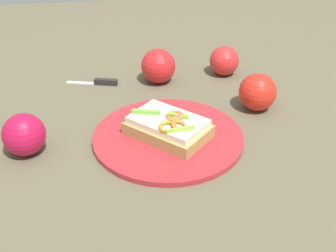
{
  "coord_description": "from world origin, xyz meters",
  "views": [
    {
      "loc": [
        0.68,
        -0.11,
        0.46
      ],
      "look_at": [
        0.0,
        0.0,
        0.03
      ],
      "focal_mm": 45.58,
      "sensor_mm": 36.0,
      "label": 1
    }
  ],
  "objects_px": {
    "apple_3": "(258,92)",
    "apple_2": "(24,136)",
    "plate": "(168,137)",
    "sandwich": "(168,127)",
    "apple_0": "(158,66)",
    "knife": "(100,82)",
    "apple_1": "(224,61)"
  },
  "relations": [
    {
      "from": "apple_3",
      "to": "apple_2",
      "type": "bearing_deg",
      "value": -79.04
    },
    {
      "from": "plate",
      "to": "sandwich",
      "type": "relative_size",
      "value": 1.65
    },
    {
      "from": "apple_0",
      "to": "apple_3",
      "type": "xyz_separation_m",
      "value": [
        0.17,
        0.19,
        -0.0
      ]
    },
    {
      "from": "apple_3",
      "to": "knife",
      "type": "distance_m",
      "value": 0.38
    },
    {
      "from": "apple_0",
      "to": "apple_3",
      "type": "distance_m",
      "value": 0.25
    },
    {
      "from": "apple_0",
      "to": "apple_1",
      "type": "xyz_separation_m",
      "value": [
        -0.02,
        0.17,
        -0.0
      ]
    },
    {
      "from": "knife",
      "to": "sandwich",
      "type": "bearing_deg",
      "value": 131.38
    },
    {
      "from": "apple_0",
      "to": "knife",
      "type": "relative_size",
      "value": 0.67
    },
    {
      "from": "apple_1",
      "to": "apple_3",
      "type": "distance_m",
      "value": 0.18
    },
    {
      "from": "sandwich",
      "to": "knife",
      "type": "relative_size",
      "value": 1.42
    },
    {
      "from": "sandwich",
      "to": "apple_0",
      "type": "xyz_separation_m",
      "value": [
        -0.26,
        0.02,
        0.01
      ]
    },
    {
      "from": "apple_3",
      "to": "knife",
      "type": "relative_size",
      "value": 0.65
    },
    {
      "from": "plate",
      "to": "apple_2",
      "type": "height_order",
      "value": "apple_2"
    },
    {
      "from": "apple_3",
      "to": "knife",
      "type": "bearing_deg",
      "value": -118.05
    },
    {
      "from": "apple_1",
      "to": "knife",
      "type": "bearing_deg",
      "value": -88.94
    },
    {
      "from": "apple_1",
      "to": "apple_3",
      "type": "relative_size",
      "value": 0.91
    },
    {
      "from": "plate",
      "to": "knife",
      "type": "bearing_deg",
      "value": -155.01
    },
    {
      "from": "sandwich",
      "to": "apple_0",
      "type": "height_order",
      "value": "apple_0"
    },
    {
      "from": "apple_1",
      "to": "apple_3",
      "type": "bearing_deg",
      "value": 6.64
    },
    {
      "from": "plate",
      "to": "apple_2",
      "type": "relative_size",
      "value": 3.7
    },
    {
      "from": "apple_0",
      "to": "apple_3",
      "type": "bearing_deg",
      "value": 48.62
    },
    {
      "from": "sandwich",
      "to": "apple_2",
      "type": "distance_m",
      "value": 0.27
    },
    {
      "from": "apple_0",
      "to": "knife",
      "type": "distance_m",
      "value": 0.15
    },
    {
      "from": "knife",
      "to": "apple_2",
      "type": "bearing_deg",
      "value": 78.67
    },
    {
      "from": "plate",
      "to": "apple_1",
      "type": "height_order",
      "value": "apple_1"
    },
    {
      "from": "sandwich",
      "to": "plate",
      "type": "bearing_deg",
      "value": -25.9
    },
    {
      "from": "plate",
      "to": "apple_1",
      "type": "bearing_deg",
      "value": 145.24
    },
    {
      "from": "sandwich",
      "to": "apple_2",
      "type": "bearing_deg",
      "value": 46.13
    },
    {
      "from": "plate",
      "to": "apple_2",
      "type": "bearing_deg",
      "value": -89.11
    },
    {
      "from": "apple_2",
      "to": "knife",
      "type": "height_order",
      "value": "apple_2"
    },
    {
      "from": "apple_0",
      "to": "apple_2",
      "type": "bearing_deg",
      "value": -47.61
    },
    {
      "from": "sandwich",
      "to": "apple_3",
      "type": "bearing_deg",
      "value": -111.65
    }
  ]
}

